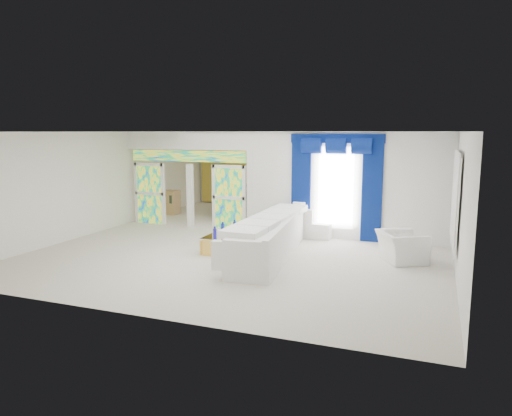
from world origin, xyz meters
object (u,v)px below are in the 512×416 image
at_px(white_sofa, 271,238).
at_px(armchair, 401,247).
at_px(console_table, 309,230).
at_px(coffee_table, 225,241).
at_px(grand_piano, 244,200).

relative_size(white_sofa, armchair, 4.23).
relative_size(white_sofa, console_table, 3.53).
distance_m(coffee_table, grand_piano, 5.41).
relative_size(coffee_table, grand_piano, 0.90).
bearing_deg(armchair, grand_piano, 22.97).
bearing_deg(coffee_table, grand_piano, 106.94).
bearing_deg(grand_piano, coffee_table, -74.90).
bearing_deg(console_table, armchair, -33.03).
height_order(armchair, grand_piano, grand_piano).
distance_m(armchair, grand_piano, 7.70).
bearing_deg(grand_piano, armchair, -41.18).
distance_m(white_sofa, console_table, 2.36).
relative_size(coffee_table, console_table, 1.39).
relative_size(white_sofa, coffee_table, 2.53).
xyz_separation_m(white_sofa, grand_piano, (-2.92, 5.47, 0.07)).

